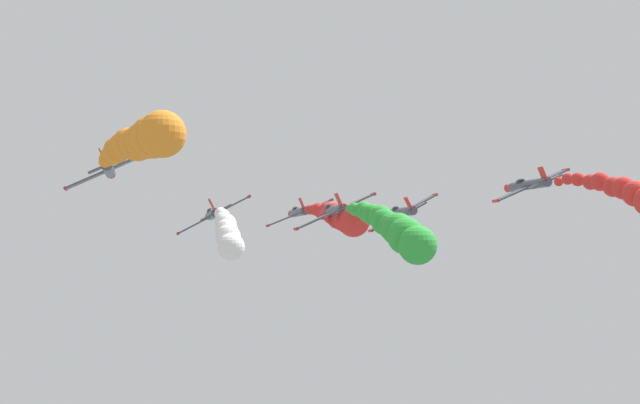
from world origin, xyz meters
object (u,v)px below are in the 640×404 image
airplane_lead (299,212)px  airplane_right_inner (401,212)px  airplane_trailing (528,185)px  airplane_right_outer (109,169)px  airplane_left_outer (333,211)px  airplane_left_inner (213,214)px

airplane_lead → airplane_right_inner: 15.68m
airplane_trailing → airplane_right_outer: bearing=-179.7°
airplane_left_outer → airplane_lead: bearing=89.6°
airplane_left_inner → airplane_left_outer: 15.81m
airplane_right_inner → airplane_trailing: size_ratio=1.00×
airplane_left_inner → airplane_left_outer: (12.03, -10.25, 0.10)m
airplane_right_outer → airplane_left_inner: bearing=42.3°
airplane_lead → airplane_right_inner: size_ratio=1.00×
airplane_right_outer → airplane_trailing: bearing=0.3°
airplane_trailing → airplane_left_inner: bearing=163.7°
airplane_left_inner → airplane_lead: bearing=43.6°
airplane_lead → airplane_right_inner: (10.56, -11.58, -0.36)m
airplane_left_outer → airplane_right_outer: airplane_right_outer is taller
airplane_left_outer → airplane_right_outer: size_ratio=1.00×
airplane_right_outer → airplane_trailing: 45.99m
airplane_lead → airplane_left_inner: 16.85m
airplane_left_inner → airplane_right_outer: airplane_right_outer is taller
airplane_right_inner → airplane_left_outer: airplane_right_inner is taller
airplane_lead → airplane_left_outer: 21.87m
airplane_right_inner → airplane_right_outer: bearing=-163.1°
airplane_left_outer → airplane_trailing: bearing=0.4°
airplane_left_inner → airplane_right_outer: size_ratio=1.00×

